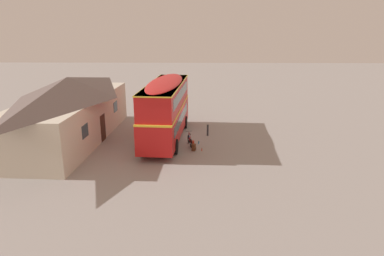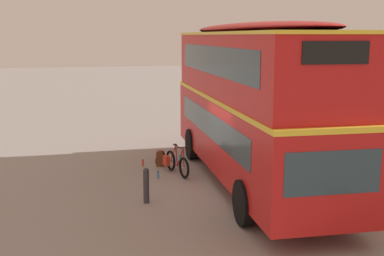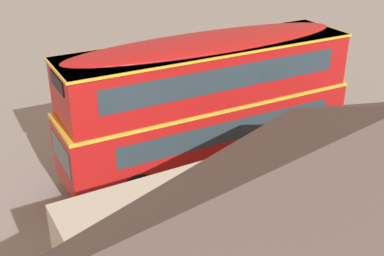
{
  "view_description": "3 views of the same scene",
  "coord_description": "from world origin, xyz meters",
  "px_view_note": "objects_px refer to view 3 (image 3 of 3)",
  "views": [
    {
      "loc": [
        -27.39,
        -1.64,
        8.78
      ],
      "look_at": [
        -3.1,
        -1.19,
        1.59
      ],
      "focal_mm": 32.19,
      "sensor_mm": 36.0,
      "label": 1
    },
    {
      "loc": [
        12.74,
        -4.54,
        4.42
      ],
      "look_at": [
        -0.6,
        -1.0,
        1.85
      ],
      "focal_mm": 46.56,
      "sensor_mm": 36.0,
      "label": 2
    },
    {
      "loc": [
        8.07,
        14.26,
        9.3
      ],
      "look_at": [
        -0.69,
        0.28,
        1.24
      ],
      "focal_mm": 46.53,
      "sensor_mm": 36.0,
      "label": 3
    }
  ],
  "objects_px": {
    "water_bottle_blue_sports": "(196,127)",
    "kerb_bollard": "(141,124)",
    "touring_bicycle": "(212,125)",
    "water_bottle_red_squeeze": "(223,116)",
    "double_decker_bus": "(208,97)",
    "backpack_on_ground": "(230,118)"
  },
  "relations": [
    {
      "from": "water_bottle_red_squeeze",
      "to": "kerb_bollard",
      "type": "height_order",
      "value": "kerb_bollard"
    },
    {
      "from": "double_decker_bus",
      "to": "touring_bicycle",
      "type": "bearing_deg",
      "value": -128.02
    },
    {
      "from": "touring_bicycle",
      "to": "water_bottle_red_squeeze",
      "type": "distance_m",
      "value": 1.53
    },
    {
      "from": "water_bottle_blue_sports",
      "to": "kerb_bollard",
      "type": "relative_size",
      "value": 0.25
    },
    {
      "from": "backpack_on_ground",
      "to": "kerb_bollard",
      "type": "height_order",
      "value": "kerb_bollard"
    },
    {
      "from": "double_decker_bus",
      "to": "touring_bicycle",
      "type": "height_order",
      "value": "double_decker_bus"
    },
    {
      "from": "touring_bicycle",
      "to": "water_bottle_red_squeeze",
      "type": "height_order",
      "value": "touring_bicycle"
    },
    {
      "from": "touring_bicycle",
      "to": "backpack_on_ground",
      "type": "bearing_deg",
      "value": -165.61
    },
    {
      "from": "kerb_bollard",
      "to": "backpack_on_ground",
      "type": "bearing_deg",
      "value": 163.24
    },
    {
      "from": "water_bottle_red_squeeze",
      "to": "backpack_on_ground",
      "type": "bearing_deg",
      "value": 80.98
    },
    {
      "from": "double_decker_bus",
      "to": "kerb_bollard",
      "type": "distance_m",
      "value": 4.13
    },
    {
      "from": "touring_bicycle",
      "to": "water_bottle_red_squeeze",
      "type": "bearing_deg",
      "value": -144.23
    },
    {
      "from": "water_bottle_blue_sports",
      "to": "water_bottle_red_squeeze",
      "type": "bearing_deg",
      "value": -172.04
    },
    {
      "from": "touring_bicycle",
      "to": "water_bottle_red_squeeze",
      "type": "xyz_separation_m",
      "value": [
        -1.22,
        -0.88,
        -0.26
      ]
    },
    {
      "from": "backpack_on_ground",
      "to": "kerb_bollard",
      "type": "distance_m",
      "value": 3.86
    },
    {
      "from": "double_decker_bus",
      "to": "backpack_on_ground",
      "type": "bearing_deg",
      "value": -139.74
    },
    {
      "from": "touring_bicycle",
      "to": "kerb_bollard",
      "type": "bearing_deg",
      "value": -28.66
    },
    {
      "from": "double_decker_bus",
      "to": "water_bottle_red_squeeze",
      "type": "bearing_deg",
      "value": -134.1
    },
    {
      "from": "touring_bicycle",
      "to": "water_bottle_red_squeeze",
      "type": "relative_size",
      "value": 7.02
    },
    {
      "from": "water_bottle_blue_sports",
      "to": "kerb_bollard",
      "type": "height_order",
      "value": "kerb_bollard"
    },
    {
      "from": "backpack_on_ground",
      "to": "water_bottle_blue_sports",
      "type": "bearing_deg",
      "value": -13.85
    },
    {
      "from": "backpack_on_ground",
      "to": "kerb_bollard",
      "type": "bearing_deg",
      "value": -16.76
    }
  ]
}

